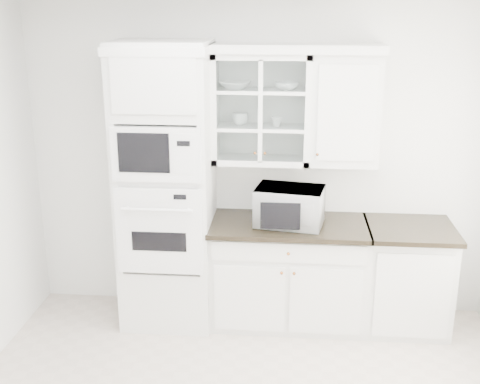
{
  "coord_description": "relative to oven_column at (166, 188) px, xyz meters",
  "views": [
    {
      "loc": [
        0.28,
        -3.3,
        2.68
      ],
      "look_at": [
        -0.1,
        1.05,
        1.3
      ],
      "focal_mm": 45.0,
      "sensor_mm": 36.0,
      "label": 1
    }
  ],
  "objects": [
    {
      "name": "room_shell",
      "position": [
        0.75,
        -0.99,
        0.58
      ],
      "size": [
        4.0,
        3.5,
        2.7
      ],
      "color": "white",
      "rests_on": "ground"
    },
    {
      "name": "upper_cabinet_solid",
      "position": [
        1.46,
        0.17,
        0.65
      ],
      "size": [
        0.55,
        0.33,
        0.9
      ],
      "primitive_type": "cube",
      "color": "silver",
      "rests_on": "room_shell"
    },
    {
      "name": "bowl_a",
      "position": [
        0.57,
        0.17,
        0.84
      ],
      "size": [
        0.3,
        0.3,
        0.06
      ],
      "primitive_type": "imported",
      "rotation": [
        0.0,
        0.0,
        -0.32
      ],
      "color": "white",
      "rests_on": "upper_cabinet_glass"
    },
    {
      "name": "oven_column",
      "position": [
        0.0,
        0.0,
        0.0
      ],
      "size": [
        0.76,
        0.68,
        2.4
      ],
      "color": "silver",
      "rests_on": "ground"
    },
    {
      "name": "cup_b",
      "position": [
        0.9,
        0.15,
        0.55
      ],
      "size": [
        0.11,
        0.11,
        0.08
      ],
      "primitive_type": "imported",
      "rotation": [
        0.0,
        0.0,
        0.29
      ],
      "color": "white",
      "rests_on": "upper_cabinet_glass"
    },
    {
      "name": "crown_molding",
      "position": [
        0.68,
        0.14,
        1.14
      ],
      "size": [
        2.14,
        0.38,
        0.07
      ],
      "primitive_type": "cube",
      "color": "white",
      "rests_on": "room_shell"
    },
    {
      "name": "base_cabinet_run",
      "position": [
        1.03,
        0.03,
        -0.74
      ],
      "size": [
        1.32,
        0.67,
        0.92
      ],
      "color": "silver",
      "rests_on": "ground"
    },
    {
      "name": "bowl_b",
      "position": [
        0.98,
        0.15,
        0.84
      ],
      "size": [
        0.23,
        0.23,
        0.06
      ],
      "primitive_type": "imported",
      "rotation": [
        0.0,
        0.0,
        0.19
      ],
      "color": "white",
      "rests_on": "upper_cabinet_glass"
    },
    {
      "name": "cup_a",
      "position": [
        0.6,
        0.17,
        0.56
      ],
      "size": [
        0.16,
        0.16,
        0.1
      ],
      "primitive_type": "imported",
      "rotation": [
        0.0,
        0.0,
        0.21
      ],
      "color": "white",
      "rests_on": "upper_cabinet_glass"
    },
    {
      "name": "extra_base_cabinet",
      "position": [
        2.03,
        0.03,
        -0.74
      ],
      "size": [
        0.72,
        0.67,
        0.92
      ],
      "color": "silver",
      "rests_on": "ground"
    },
    {
      "name": "countertop_microwave",
      "position": [
        1.03,
        0.0,
        -0.12
      ],
      "size": [
        0.61,
        0.54,
        0.32
      ],
      "primitive_type": "imported",
      "rotation": [
        0.0,
        0.0,
        2.97
      ],
      "color": "white",
      "rests_on": "base_cabinet_run"
    },
    {
      "name": "upper_cabinet_glass",
      "position": [
        0.78,
        0.17,
        0.65
      ],
      "size": [
        0.8,
        0.33,
        0.9
      ],
      "color": "silver",
      "rests_on": "room_shell"
    }
  ]
}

